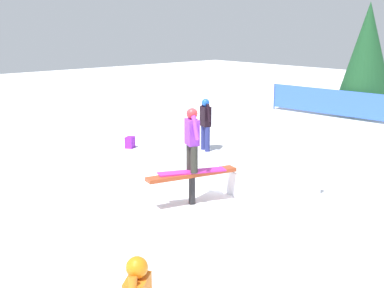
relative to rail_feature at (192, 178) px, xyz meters
The scene contains 8 objects.
ground_plane 0.57m from the rail_feature, ahead, with size 60.00×60.00×0.00m, color white.
rail_feature is the anchor object (origin of this frame).
snow_kicker_ramp 1.94m from the rail_feature, 165.97° to the left, with size 1.80×1.50×0.53m, color white.
main_rider_on_rail 0.78m from the rail_feature, ahead, with size 1.41×0.83×1.34m.
bystander_black 4.77m from the rail_feature, 136.70° to the right, with size 0.32×0.66×1.54m.
backpack_on_snow 5.41m from the rail_feature, 111.75° to the right, with size 0.30×0.22×0.34m, color purple.
safety_fence 11.72m from the rail_feature, 160.58° to the right, with size 0.33×5.89×1.10m.
pine_tree_near 12.82m from the rail_feature, 164.91° to the right, with size 1.97×1.97×4.47m.
Camera 1 is at (7.08, 7.87, 3.73)m, focal length 50.00 mm.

